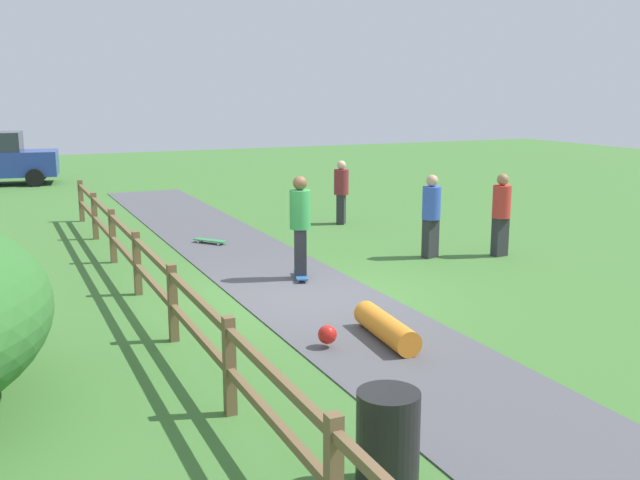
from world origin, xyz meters
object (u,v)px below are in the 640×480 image
object	(u,v)px
skateboard_loose	(210,240)
bystander_maroon	(341,189)
bystander_red	(501,211)
skater_riding	(300,222)
skater_fallen	(381,328)
bystander_blue	(431,212)
trash_bin	(388,441)

from	to	relation	value
skateboard_loose	bystander_maroon	size ratio (longest dim) A/B	0.46
skateboard_loose	bystander_red	distance (m)	6.44
skater_riding	skater_fallen	distance (m)	3.71
skater_fallen	bystander_maroon	distance (m)	9.08
skater_fallen	bystander_blue	world-z (taller)	bystander_blue
skater_riding	bystander_blue	xyz separation A→B (m)	(3.17, 0.53, -0.13)
trash_bin	bystander_red	xyz separation A→B (m)	(6.69, 6.95, 0.51)
bystander_blue	skater_fallen	bearing A→B (deg)	-130.20
skateboard_loose	bystander_blue	world-z (taller)	bystander_blue
trash_bin	bystander_red	size ratio (longest dim) A/B	0.52
skateboard_loose	bystander_maroon	distance (m)	4.06
bystander_blue	bystander_maroon	size ratio (longest dim) A/B	1.05
bystander_red	bystander_blue	bearing A→B (deg)	161.17
trash_bin	bystander_red	world-z (taller)	bystander_red
trash_bin	skateboard_loose	world-z (taller)	trash_bin
skater_riding	bystander_blue	bearing A→B (deg)	9.45
trash_bin	skater_fallen	bearing A→B (deg)	61.46
skater_fallen	bystander_blue	size ratio (longest dim) A/B	0.88
skater_riding	bystander_red	xyz separation A→B (m)	(4.58, 0.05, -0.13)
skateboard_loose	bystander_blue	xyz separation A→B (m)	(3.81, -3.18, 0.87)
bystander_blue	bystander_red	distance (m)	1.49
skater_fallen	bystander_maroon	bearing A→B (deg)	67.30
skater_fallen	bystander_maroon	xyz separation A→B (m)	(3.49, 8.35, 0.70)
skater_fallen	bystander_blue	xyz separation A→B (m)	(3.47, 4.11, 0.76)
trash_bin	skateboard_loose	xyz separation A→B (m)	(1.47, 10.61, -0.36)
bystander_maroon	skateboard_loose	bearing A→B (deg)	-164.52
skater_riding	bystander_blue	world-z (taller)	skater_riding
skater_fallen	bystander_red	world-z (taller)	bystander_red
trash_bin	bystander_blue	distance (m)	9.13
skater_riding	skateboard_loose	xyz separation A→B (m)	(-0.65, 3.70, -1.00)
skateboard_loose	trash_bin	bearing A→B (deg)	-97.89
bystander_red	skater_riding	bearing A→B (deg)	-179.43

